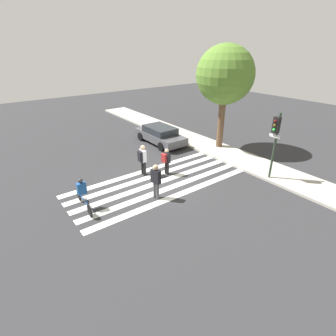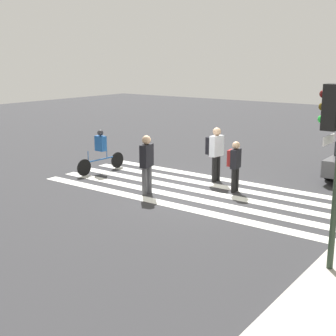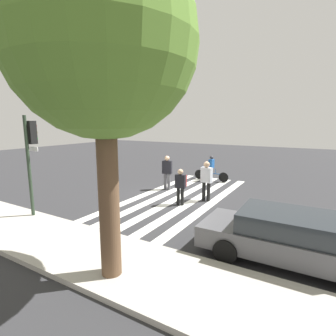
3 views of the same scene
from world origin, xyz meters
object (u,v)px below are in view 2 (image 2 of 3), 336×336
at_px(traffic_light, 333,137).
at_px(pedestrian_adult_blue_shirt, 215,150).
at_px(pedestrian_adult_tall_backpack, 235,162).
at_px(cyclist_far_lane, 101,149).
at_px(pedestrian_adult_yellow_jacket, 147,161).

xyz_separation_m(traffic_light, pedestrian_adult_blue_shirt, (-4.80, -5.33, -1.62)).
relative_size(traffic_light, pedestrian_adult_blue_shirt, 2.09).
height_order(traffic_light, pedestrian_adult_tall_backpack, traffic_light).
height_order(traffic_light, pedestrian_adult_blue_shirt, traffic_light).
bearing_deg(cyclist_far_lane, pedestrian_adult_yellow_jacket, 71.50).
height_order(traffic_light, cyclist_far_lane, traffic_light).
bearing_deg(cyclist_far_lane, pedestrian_adult_tall_backpack, 99.75).
relative_size(pedestrian_adult_yellow_jacket, pedestrian_adult_tall_backpack, 1.15).
xyz_separation_m(pedestrian_adult_yellow_jacket, pedestrian_adult_tall_backpack, (-1.88, 2.01, -0.10)).
xyz_separation_m(pedestrian_adult_blue_shirt, pedestrian_adult_tall_backpack, (0.74, 1.15, -0.14)).
xyz_separation_m(pedestrian_adult_blue_shirt, cyclist_far_lane, (1.33, -4.07, -0.23)).
distance_m(pedestrian_adult_yellow_jacket, cyclist_far_lane, 3.47).
relative_size(traffic_light, pedestrian_adult_yellow_jacket, 2.10).
bearing_deg(cyclist_far_lane, traffic_light, 73.09).
height_order(pedestrian_adult_tall_backpack, cyclist_far_lane, pedestrian_adult_tall_backpack).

